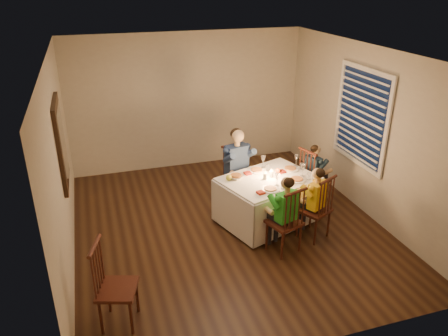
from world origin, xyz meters
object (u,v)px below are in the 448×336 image
object	(u,v)px
serving_bowl	(236,177)
chair_extra	(121,322)
dining_table	(268,190)
chair_end	(311,203)
child_green	(282,250)
chair_near_right	(312,236)
adult	(237,202)
child_teal	(311,203)
chair_adult	(237,202)
child_yellow	(312,236)
chair_near_left	(282,250)

from	to	relation	value
serving_bowl	chair_extra	bearing A→B (deg)	-138.93
dining_table	serving_bowl	size ratio (longest dim) A/B	8.08
dining_table	chair_extra	distance (m)	2.89
chair_end	serving_bowl	bearing A→B (deg)	79.65
chair_extra	child_green	size ratio (longest dim) A/B	0.91
chair_near_right	chair_extra	world-z (taller)	chair_extra
dining_table	adult	distance (m)	0.91
adult	dining_table	bearing A→B (deg)	-83.07
chair_end	child_teal	world-z (taller)	child_teal
chair_extra	child_green	distance (m)	2.40
child_green	chair_extra	bearing A→B (deg)	-0.34
chair_extra	dining_table	bearing A→B (deg)	-39.61
chair_extra	child_teal	xyz separation A→B (m)	(3.32, 1.83, 0.00)
chair_adult	chair_extra	bearing A→B (deg)	-146.48
chair_adult	child_green	world-z (taller)	child_green
chair_near_right	child_green	distance (m)	0.59
adult	chair_near_right	bearing A→B (deg)	-74.65
adult	serving_bowl	xyz separation A→B (m)	(-0.22, -0.58, 0.76)
dining_table	adult	world-z (taller)	dining_table
chair_extra	child_teal	size ratio (longest dim) A/B	0.97
chair_end	child_teal	distance (m)	0.00
chair_near_right	adult	distance (m)	1.50
adult	child_green	distance (m)	1.52
chair_adult	child_yellow	xyz separation A→B (m)	(0.71, -1.32, 0.00)
child_green	chair_near_right	bearing A→B (deg)	-179.36
dining_table	chair_near_left	size ratio (longest dim) A/B	1.66
serving_bowl	chair_near_left	bearing A→B (deg)	-67.87
dining_table	chair_end	size ratio (longest dim) A/B	1.66
chair_near_right	chair_end	world-z (taller)	same
chair_near_left	chair_adult	bearing A→B (deg)	-102.23
chair_end	child_green	xyz separation A→B (m)	(-1.03, -1.09, 0.00)
child_teal	dining_table	bearing A→B (deg)	90.30
adult	serving_bowl	bearing A→B (deg)	-124.05
child_teal	chair_adult	bearing A→B (deg)	53.63
child_green	chair_adult	bearing A→B (deg)	-102.23
chair_near_right	chair_end	distance (m)	1.02
chair_adult	adult	world-z (taller)	adult
chair_extra	serving_bowl	xyz separation A→B (m)	(1.91, 1.67, 0.76)
dining_table	chair_end	xyz separation A→B (m)	(0.93, 0.29, -0.52)
chair_near_left	chair_extra	xyz separation A→B (m)	(-2.29, -0.73, 0.00)
chair_near_right	child_green	size ratio (longest dim) A/B	0.88
chair_near_right	child_yellow	xyz separation A→B (m)	(0.00, 0.00, 0.00)
chair_extra	adult	xyz separation A→B (m)	(2.14, 2.24, 0.00)
chair_adult	child_teal	xyz separation A→B (m)	(1.18, -0.42, 0.00)
chair_near_right	chair_extra	distance (m)	2.99
chair_near_left	child_teal	distance (m)	1.50
adult	child_teal	size ratio (longest dim) A/B	1.23
chair_near_right	child_green	world-z (taller)	child_green
chair_near_left	chair_near_right	size ratio (longest dim) A/B	1.00
chair_near_right	child_yellow	bearing A→B (deg)	180.00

